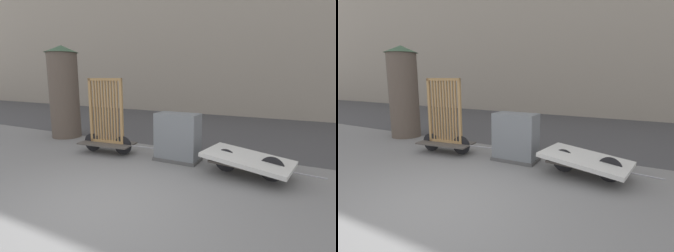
# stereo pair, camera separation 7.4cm
# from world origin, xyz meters

# --- Properties ---
(ground_plane) EXTENTS (60.00, 60.00, 0.00)m
(ground_plane) POSITION_xyz_m (0.00, 0.00, 0.00)
(ground_plane) COLOR slate
(road_strip) EXTENTS (56.00, 7.30, 0.01)m
(road_strip) POSITION_xyz_m (0.00, 7.44, 0.00)
(road_strip) COLOR #424244
(road_strip) RESTS_ON ground_plane
(building_facade) EXTENTS (48.00, 4.00, 9.88)m
(building_facade) POSITION_xyz_m (0.00, 13.09, 4.94)
(building_facade) COLOR #9E9384
(building_facade) RESTS_ON ground_plane
(bike_cart_with_bedframe) EXTENTS (2.25, 0.88, 2.05)m
(bike_cart_with_bedframe) POSITION_xyz_m (-1.89, 2.50, 0.69)
(bike_cart_with_bedframe) COLOR #4C4742
(bike_cart_with_bedframe) RESTS_ON ground_plane
(bike_cart_with_mattress) EXTENTS (2.40, 1.32, 0.51)m
(bike_cart_with_mattress) POSITION_xyz_m (1.90, 2.50, 0.35)
(bike_cart_with_mattress) COLOR #4C4742
(bike_cart_with_mattress) RESTS_ON ground_plane
(utility_cabinet) EXTENTS (1.13, 0.61, 1.20)m
(utility_cabinet) POSITION_xyz_m (0.12, 2.78, 0.56)
(utility_cabinet) COLOR #4C4C4C
(utility_cabinet) RESTS_ON ground_plane
(advertising_column) EXTENTS (1.10, 1.10, 3.13)m
(advertising_column) POSITION_xyz_m (-4.52, 3.44, 1.59)
(advertising_column) COLOR brown
(advertising_column) RESTS_ON ground_plane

